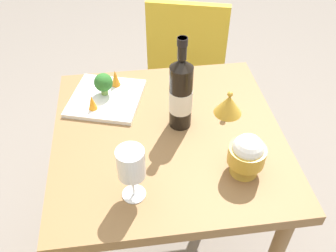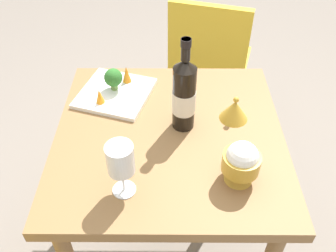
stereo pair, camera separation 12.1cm
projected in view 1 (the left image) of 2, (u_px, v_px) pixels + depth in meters
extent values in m
plane|color=gray|center=(168.00, 243.00, 1.72)|extent=(8.00, 8.00, 0.00)
cube|color=olive|center=(168.00, 137.00, 1.24)|extent=(0.77, 0.77, 0.04)
cylinder|color=olive|center=(90.00, 151.00, 1.69)|extent=(0.05, 0.05, 0.69)
cylinder|color=olive|center=(226.00, 138.00, 1.76)|extent=(0.05, 0.05, 0.69)
cube|color=gold|center=(189.00, 58.00, 2.09)|extent=(0.50, 0.50, 0.02)
cube|color=gold|center=(187.00, 42.00, 1.82)|extent=(0.15, 0.40, 0.40)
cylinder|color=black|center=(164.00, 72.00, 2.39)|extent=(0.03, 0.03, 0.43)
cylinder|color=black|center=(217.00, 76.00, 2.35)|extent=(0.03, 0.03, 0.43)
cylinder|color=black|center=(155.00, 104.00, 2.14)|extent=(0.03, 0.03, 0.43)
cylinder|color=black|center=(213.00, 110.00, 2.11)|extent=(0.03, 0.03, 0.43)
cylinder|color=black|center=(181.00, 97.00, 1.18)|extent=(0.08, 0.08, 0.23)
cone|color=black|center=(182.00, 63.00, 1.09)|extent=(0.08, 0.08, 0.03)
cylinder|color=black|center=(182.00, 49.00, 1.06)|extent=(0.03, 0.03, 0.07)
cylinder|color=black|center=(182.00, 42.00, 1.04)|extent=(0.03, 0.03, 0.02)
cylinder|color=silver|center=(181.00, 100.00, 1.19)|extent=(0.08, 0.08, 0.08)
cylinder|color=white|center=(134.00, 194.00, 1.04)|extent=(0.07, 0.07, 0.00)
cylinder|color=white|center=(133.00, 184.00, 1.01)|extent=(0.01, 0.01, 0.08)
cylinder|color=white|center=(131.00, 163.00, 0.95)|extent=(0.08, 0.08, 0.09)
cone|color=gold|center=(244.00, 166.00, 1.09)|extent=(0.08, 0.08, 0.04)
cylinder|color=gold|center=(247.00, 155.00, 1.06)|extent=(0.11, 0.11, 0.05)
sphere|color=white|center=(248.00, 150.00, 1.04)|extent=(0.09, 0.09, 0.09)
cone|color=gold|center=(229.00, 105.00, 1.28)|extent=(0.10, 0.10, 0.07)
sphere|color=gold|center=(230.00, 94.00, 1.25)|extent=(0.02, 0.02, 0.02)
cube|color=white|center=(106.00, 98.00, 1.35)|extent=(0.31, 0.31, 0.02)
cylinder|color=#729E4C|center=(105.00, 91.00, 1.35)|extent=(0.03, 0.03, 0.03)
sphere|color=#2D6B28|center=(103.00, 82.00, 1.32)|extent=(0.07, 0.07, 0.07)
cone|color=orange|center=(115.00, 78.00, 1.38)|extent=(0.03, 0.03, 0.07)
cone|color=orange|center=(92.00, 102.00, 1.28)|extent=(0.03, 0.03, 0.06)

